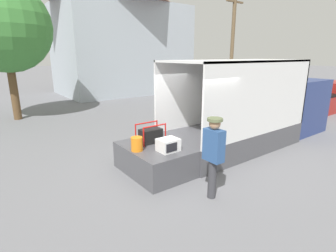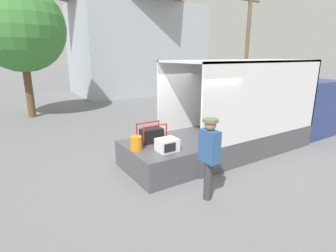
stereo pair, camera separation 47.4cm
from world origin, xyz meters
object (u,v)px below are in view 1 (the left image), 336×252
utility_pole (232,44)px  street_tree (4,27)px  portable_generator (151,135)px  worker_person (214,150)px  orange_bucket (137,144)px  box_truck (266,115)px  microwave (168,145)px  pickup_truck_red (326,98)px

utility_pole → street_tree: bearing=178.1°
portable_generator → worker_person: 2.20m
utility_pole → street_tree: (-15.03, 0.49, 0.38)m
orange_bucket → utility_pole: 16.26m
utility_pole → street_tree: size_ratio=1.18×
box_truck → microwave: bearing=-174.3°
portable_generator → microwave: bearing=-92.4°
box_truck → microwave: (-4.88, -0.49, -0.03)m
orange_bucket → street_tree: bearing=99.5°
worker_person → utility_pole: size_ratio=0.24×
orange_bucket → utility_pole: (13.51, 8.54, 3.00)m
portable_generator → orange_bucket: (-0.66, -0.34, -0.02)m
box_truck → street_tree: bearing=127.9°
orange_bucket → worker_person: 2.02m
portable_generator → worker_person: bearing=-86.3°
portable_generator → street_tree: size_ratio=0.12×
pickup_truck_red → portable_generator: bearing=-176.3°
microwave → worker_person: size_ratio=0.28×
street_tree → orange_bucket: bearing=-80.5°
microwave → pickup_truck_red: (12.59, 1.63, -0.24)m
box_truck → worker_person: box_truck is taller
street_tree → portable_generator: bearing=-76.0°
box_truck → portable_generator: box_truck is taller
street_tree → worker_person: bearing=-78.0°
worker_person → portable_generator: bearing=93.7°
box_truck → worker_person: 5.06m
box_truck → street_tree: (-7.02, 9.02, 3.37)m
orange_bucket → street_tree: size_ratio=0.06×
worker_person → box_truck: bearing=21.5°
box_truck → street_tree: size_ratio=1.14×
portable_generator → street_tree: bearing=104.0°
street_tree → box_truck: bearing=-52.1°
microwave → street_tree: 10.32m
microwave → worker_person: 1.40m
pickup_truck_red → worker_person: bearing=-166.4°
pickup_truck_red → box_truck: bearing=-171.6°
microwave → street_tree: (-2.14, 9.51, 3.39)m
pickup_truck_red → street_tree: bearing=151.8°
microwave → street_tree: bearing=102.7°
box_truck → microwave: box_truck is taller
box_truck → utility_pole: bearing=46.8°
portable_generator → orange_bucket: bearing=-152.7°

